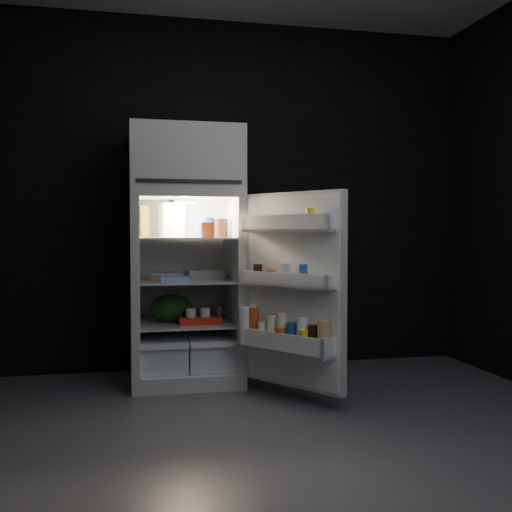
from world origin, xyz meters
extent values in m
cube|color=#545459|center=(0.00, 0.00, 0.00)|extent=(4.00, 3.40, 0.00)
cube|color=black|center=(0.00, 1.70, 1.35)|extent=(4.00, 0.00, 2.70)
cube|color=black|center=(0.00, -1.70, 1.35)|extent=(4.00, 0.00, 2.70)
cube|color=silver|center=(-0.27, 1.30, 0.05)|extent=(0.76, 0.70, 0.10)
cube|color=silver|center=(-0.63, 1.30, 0.70)|extent=(0.05, 0.70, 1.20)
cube|color=silver|center=(0.08, 1.30, 0.70)|extent=(0.05, 0.70, 1.20)
cube|color=white|center=(-0.27, 1.62, 0.70)|extent=(0.66, 0.05, 1.20)
cube|color=silver|center=(-0.27, 1.30, 1.33)|extent=(0.76, 0.70, 0.06)
cube|color=silver|center=(-0.27, 1.30, 1.57)|extent=(0.76, 0.70, 0.42)
cube|color=black|center=(-0.27, 0.95, 1.39)|extent=(0.68, 0.01, 0.02)
cube|color=white|center=(-0.60, 1.28, 0.70)|extent=(0.01, 0.65, 1.20)
cube|color=white|center=(0.05, 1.28, 0.70)|extent=(0.01, 0.65, 1.20)
cube|color=white|center=(-0.27, 1.28, 1.30)|extent=(0.66, 0.65, 0.01)
cube|color=white|center=(-0.27, 1.28, 0.10)|extent=(0.66, 0.65, 0.01)
cube|color=white|center=(-0.27, 1.28, 1.02)|extent=(0.65, 0.63, 0.01)
cube|color=white|center=(-0.27, 1.28, 0.72)|extent=(0.65, 0.63, 0.01)
cube|color=white|center=(-0.27, 1.28, 0.42)|extent=(0.65, 0.63, 0.01)
cube|color=white|center=(-0.44, 1.30, 0.22)|extent=(0.32, 0.59, 0.22)
cube|color=white|center=(-0.11, 1.30, 0.22)|extent=(0.32, 0.59, 0.22)
cube|color=white|center=(-0.44, 0.97, 0.31)|extent=(0.32, 0.02, 0.03)
cube|color=white|center=(-0.11, 0.97, 0.31)|extent=(0.32, 0.02, 0.03)
cube|color=#FFE5B2|center=(-0.27, 1.23, 1.28)|extent=(0.14, 0.14, 0.02)
cube|color=silver|center=(0.35, 0.65, 0.70)|extent=(0.48, 0.65, 1.22)
cube|color=white|center=(0.32, 0.64, 0.70)|extent=(0.42, 0.59, 1.18)
cube|color=white|center=(0.29, 0.61, 1.07)|extent=(0.47, 0.61, 0.02)
cube|color=white|center=(0.26, 0.59, 1.11)|extent=(0.41, 0.57, 0.10)
cube|color=white|center=(0.48, 0.34, 1.11)|extent=(0.09, 0.07, 0.10)
cube|color=white|center=(0.10, 0.88, 1.11)|extent=(0.09, 0.07, 0.10)
cube|color=white|center=(0.29, 0.61, 0.73)|extent=(0.47, 0.61, 0.02)
cube|color=white|center=(0.25, 0.59, 0.77)|extent=(0.41, 0.57, 0.09)
cube|color=white|center=(0.48, 0.34, 0.77)|extent=(0.09, 0.07, 0.09)
cube|color=white|center=(0.10, 0.88, 0.77)|extent=(0.09, 0.07, 0.09)
cube|color=white|center=(0.27, 0.60, 0.33)|extent=(0.51, 0.64, 0.02)
cube|color=white|center=(0.22, 0.56, 0.38)|extent=(0.41, 0.57, 0.13)
cube|color=white|center=(0.46, 0.33, 0.38)|extent=(0.13, 0.10, 0.13)
cube|color=white|center=(0.08, 0.87, 0.38)|extent=(0.13, 0.10, 0.13)
cube|color=white|center=(0.29, 0.61, 1.16)|extent=(0.45, 0.59, 0.02)
cylinder|color=yellow|center=(0.39, 0.47, 1.14)|extent=(0.08, 0.08, 0.12)
cylinder|color=silver|center=(0.31, 0.58, 1.13)|extent=(0.08, 0.08, 0.09)
cylinder|color=yellow|center=(0.19, 0.76, 1.12)|extent=(0.08, 0.08, 0.09)
cylinder|color=#1D429D|center=(0.36, 0.50, 0.81)|extent=(0.07, 0.07, 0.12)
cylinder|color=silver|center=(0.29, 0.61, 0.80)|extent=(0.08, 0.08, 0.12)
cylinder|color=#CB4C17|center=(0.22, 0.71, 0.78)|extent=(0.08, 0.08, 0.08)
cylinder|color=black|center=(0.15, 0.81, 0.80)|extent=(0.08, 0.08, 0.11)
cylinder|color=tan|center=(0.44, 0.35, 0.44)|extent=(0.11, 0.11, 0.21)
cylinder|color=black|center=(0.40, 0.42, 0.43)|extent=(0.08, 0.08, 0.17)
cylinder|color=white|center=(0.35, 0.48, 0.44)|extent=(0.09, 0.09, 0.21)
cylinder|color=#1D429D|center=(0.30, 0.55, 0.43)|extent=(0.09, 0.09, 0.17)
cylinder|color=beige|center=(0.26, 0.62, 0.45)|extent=(0.09, 0.09, 0.22)
cylinder|color=beige|center=(0.21, 0.68, 0.44)|extent=(0.09, 0.09, 0.19)
cylinder|color=beige|center=(0.17, 0.75, 0.42)|extent=(0.09, 0.09, 0.15)
cylinder|color=#CB4C17|center=(0.12, 0.81, 0.46)|extent=(0.10, 0.10, 0.24)
cylinder|color=yellow|center=(0.34, 0.43, 0.41)|extent=(0.08, 0.08, 0.14)
cylinder|color=#CB4C17|center=(0.24, 0.58, 0.41)|extent=(0.08, 0.08, 0.14)
cylinder|color=#95B2E6|center=(0.16, 0.69, 0.39)|extent=(0.08, 0.08, 0.10)
cylinder|color=white|center=(0.06, 0.82, 0.46)|extent=(0.10, 0.10, 0.24)
cylinder|color=white|center=(0.12, 0.81, 0.58)|extent=(0.05, 0.05, 0.02)
cube|color=white|center=(-0.36, 1.35, 1.15)|extent=(0.18, 0.18, 0.24)
cylinder|color=#1D429D|center=(-0.11, 1.31, 1.10)|extent=(0.14, 0.14, 0.14)
cylinder|color=black|center=(-0.02, 1.25, 1.09)|extent=(0.13, 0.13, 0.13)
cylinder|color=#B28E1C|center=(-0.55, 1.36, 1.14)|extent=(0.08, 0.08, 0.22)
cube|color=#CB4C17|center=(-0.14, 1.06, 1.08)|extent=(0.09, 0.07, 0.10)
cube|color=gray|center=(-0.15, 1.23, 0.76)|extent=(0.28, 0.20, 0.07)
cylinder|color=tan|center=(-0.39, 1.33, 0.75)|extent=(0.34, 0.34, 0.04)
cube|color=#95B2E6|center=(-0.35, 1.09, 0.75)|extent=(0.21, 0.14, 0.04)
cube|color=beige|center=(-0.02, 1.45, 0.75)|extent=(0.11, 0.10, 0.05)
ellipsoid|color=#193815|center=(-0.37, 1.31, 0.52)|extent=(0.35, 0.31, 0.20)
cube|color=red|center=(-0.19, 1.16, 0.45)|extent=(0.29, 0.16, 0.05)
cylinder|color=red|center=(-0.12, 1.43, 0.47)|extent=(0.06, 0.06, 0.09)
cylinder|color=silver|center=(-0.01, 1.44, 0.47)|extent=(0.10, 0.10, 0.09)
camera|label=1|loc=(-0.67, -2.94, 1.06)|focal=42.00mm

